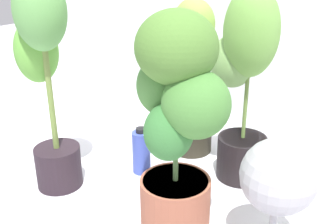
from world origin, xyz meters
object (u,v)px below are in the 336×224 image
(potted_plant_back_right, at_px, (244,76))
(potted_plant_back_center, at_px, (190,71))
(potted_plant_front_left, at_px, (44,65))
(potted_plant_front_right, at_px, (177,114))
(nutrient_bottle, at_px, (141,151))
(floor_fan, at_px, (278,181))

(potted_plant_back_right, bearing_deg, potted_plant_back_center, 162.34)
(potted_plant_front_left, relative_size, potted_plant_front_right, 1.13)
(potted_plant_front_right, relative_size, nutrient_bottle, 3.58)
(potted_plant_front_left, xyz_separation_m, potted_plant_back_center, (0.31, 0.58, -0.11))
(floor_fan, xyz_separation_m, nutrient_bottle, (-0.66, 0.18, -0.17))
(potted_plant_front_left, relative_size, potted_plant_back_center, 1.18)
(potted_plant_front_right, height_order, potted_plant_back_right, potted_plant_back_right)
(potted_plant_back_center, xyz_separation_m, floor_fan, (0.60, -0.49, -0.14))
(potted_plant_front_right, height_order, floor_fan, potted_plant_front_right)
(nutrient_bottle, bearing_deg, potted_plant_back_center, 79.06)
(potted_plant_front_right, distance_m, potted_plant_back_right, 0.46)
(potted_plant_back_center, xyz_separation_m, potted_plant_back_right, (0.31, -0.10, 0.05))
(potted_plant_back_center, relative_size, nutrient_bottle, 3.44)
(potted_plant_back_center, bearing_deg, potted_plant_front_left, -118.09)
(floor_fan, relative_size, nutrient_bottle, 1.89)
(potted_plant_front_left, xyz_separation_m, potted_plant_back_right, (0.62, 0.48, -0.06))
(floor_fan, distance_m, nutrient_bottle, 0.71)
(potted_plant_front_left, bearing_deg, potted_plant_back_center, 61.91)
(potted_plant_front_left, height_order, potted_plant_front_right, potted_plant_front_left)
(floor_fan, height_order, nutrient_bottle, floor_fan)
(potted_plant_back_right, xyz_separation_m, floor_fan, (0.29, -0.39, -0.19))
(potted_plant_front_left, distance_m, floor_fan, 0.95)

